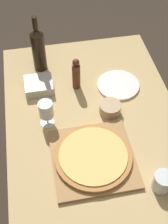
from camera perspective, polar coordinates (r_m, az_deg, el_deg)
ground_plane at (r=2.21m, az=1.59°, el=-14.36°), size 12.00×12.00×0.00m
dining_table at (r=1.65m, az=2.06°, el=-4.59°), size 0.90×1.40×0.74m
cutting_board at (r=1.46m, az=1.68°, el=-8.48°), size 0.38×0.38×0.02m
pizza at (r=1.44m, az=1.69°, el=-8.06°), size 0.36×0.36×0.02m
wine_bottle at (r=1.81m, az=-8.34°, el=11.38°), size 0.08×0.08×0.35m
pepper_mill at (r=1.70m, az=-1.43°, el=6.92°), size 0.04×0.04×0.20m
wine_glass at (r=1.53m, az=-6.95°, el=0.31°), size 0.07×0.07×0.15m
small_bowl at (r=1.62m, az=4.81°, el=0.63°), size 0.11×0.11×0.06m
drinking_tumbler at (r=1.40m, az=14.17°, el=-12.29°), size 0.08×0.08×0.09m
dinner_plate at (r=1.77m, az=6.28°, el=4.93°), size 0.24×0.24×0.01m
food_container at (r=1.75m, az=-8.27°, el=4.84°), size 0.15×0.14×0.05m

